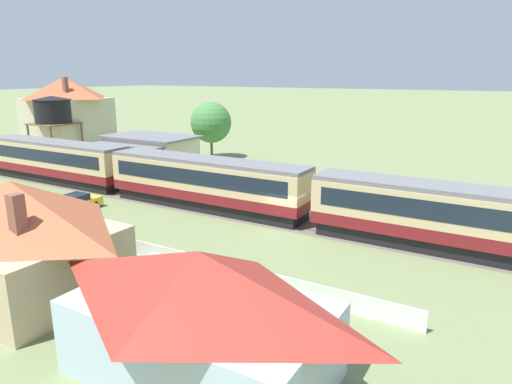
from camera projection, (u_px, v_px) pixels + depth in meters
name	position (u px, v px, depth m)	size (l,w,h in m)	color
ground_plane	(283.00, 229.00, 32.25)	(600.00, 600.00, 0.00)	#707F51
passenger_train	(209.00, 181.00, 36.53)	(55.36, 3.18, 4.12)	maroon
railway_track	(247.00, 215.00, 35.33)	(109.95, 3.60, 0.04)	#665B51
station_building	(151.00, 154.00, 50.02)	(9.96, 7.32, 4.12)	beige
station_house_terracotta_roof	(67.00, 112.00, 65.30)	(10.16, 10.11, 10.19)	beige
water_tower	(53.00, 110.00, 60.11)	(5.22, 5.22, 7.84)	brown
cottage_terracotta_roof_3	(16.00, 235.00, 22.44)	(10.03, 7.31, 5.68)	tan
cottage_red_roof	(200.00, 312.00, 16.12)	(9.94, 5.70, 4.78)	silver
picket_fence_front	(59.00, 228.00, 30.76)	(47.58, 0.06, 1.05)	white
parked_car_yellow	(75.00, 203.00, 36.23)	(2.40, 4.27, 1.35)	yellow
parked_car_yellow_2	(10.00, 198.00, 38.12)	(2.33, 4.53, 1.18)	yellow
yard_tree_0	(211.00, 122.00, 58.10)	(5.19, 5.19, 7.21)	brown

